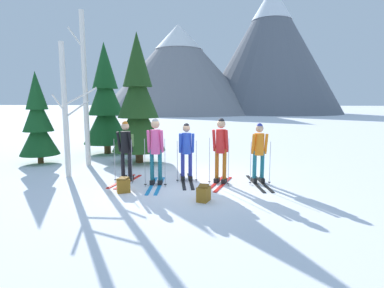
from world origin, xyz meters
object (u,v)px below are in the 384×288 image
skier_in_pink (156,147)px  birch_tree_slender (85,89)px  skier_in_orange (259,150)px  pine_tree_mid (38,122)px  birch_tree_tall (66,110)px  pine_tree_near (138,104)px  pine_tree_far (106,104)px  skier_in_black (126,147)px  skier_in_red (221,146)px  skier_in_blue (186,149)px  backpack_on_snow_beside (123,185)px  backpack_on_snow_front (204,193)px

skier_in_pink → birch_tree_slender: size_ratio=0.34×
skier_in_pink → skier_in_orange: size_ratio=1.02×
pine_tree_mid → birch_tree_tall: (2.25, -1.67, 0.47)m
pine_tree_mid → pine_tree_near: bearing=12.8°
pine_tree_mid → pine_tree_far: pine_tree_far is taller
skier_in_black → skier_in_orange: 3.77m
pine_tree_far → skier_in_pink: bearing=-50.9°
skier_in_red → skier_in_blue: bearing=173.7°
skier_in_orange → pine_tree_near: size_ratio=0.38×
skier_in_pink → skier_in_black: bearing=165.4°
skier_in_black → skier_in_pink: size_ratio=0.94×
pine_tree_mid → backpack_on_snow_beside: 5.55m
skier_in_black → pine_tree_far: bearing=122.4°
pine_tree_mid → birch_tree_slender: 2.28m
skier_in_orange → pine_tree_mid: size_ratio=0.53×
skier_in_pink → backpack_on_snow_front: (1.50, -1.14, -0.86)m
birch_tree_tall → pine_tree_mid: bearing=143.4°
skier_in_red → birch_tree_tall: birch_tree_tall is taller
skier_in_red → birch_tree_tall: size_ratio=0.46×
pine_tree_near → backpack_on_snow_front: bearing=-52.6°
backpack_on_snow_front → backpack_on_snow_beside: same height
birch_tree_tall → backpack_on_snow_beside: bearing=-27.7°
pine_tree_near → pine_tree_mid: size_ratio=1.41×
pine_tree_far → birch_tree_tall: bearing=-79.2°
skier_in_blue → backpack_on_snow_beside: size_ratio=4.56×
skier_in_orange → pine_tree_near: bearing=154.0°
skier_in_blue → birch_tree_slender: birch_tree_slender is taller
skier_in_red → pine_tree_mid: bearing=167.4°
skier_in_black → pine_tree_far: (-2.72, 4.29, 1.22)m
skier_in_pink → skier_in_blue: 0.96m
skier_in_orange → birch_tree_slender: (-5.96, 1.28, 1.78)m
skier_in_orange → pine_tree_far: pine_tree_far is taller
skier_in_orange → pine_tree_mid: pine_tree_mid is taller
skier_in_black → pine_tree_far: size_ratio=0.36×
skier_in_blue → birch_tree_slender: size_ratio=0.34×
pine_tree_mid → birch_tree_slender: bearing=-0.5°
skier_in_pink → birch_tree_tall: 3.08m
pine_tree_near → backpack_on_snow_beside: (0.96, -3.69, -2.00)m
skier_in_red → birch_tree_tall: (-4.63, -0.13, 0.97)m
skier_in_black → birch_tree_slender: (-2.23, 1.78, 1.74)m
skier_in_blue → pine_tree_far: pine_tree_far is taller
skier_in_pink → birch_tree_slender: birch_tree_slender is taller
skier_in_pink → skier_in_orange: (2.77, 0.75, -0.10)m
skier_in_blue → birch_tree_tall: (-3.63, -0.24, 1.09)m
skier_in_orange → birch_tree_slender: size_ratio=0.34×
pine_tree_mid → birch_tree_tall: size_ratio=0.84×
skier_in_black → pine_tree_mid: size_ratio=0.51×
pine_tree_near → birch_tree_slender: size_ratio=0.89×
skier_in_blue → birch_tree_slender: (-3.92, 1.42, 1.79)m
pine_tree_near → birch_tree_tall: pine_tree_near is taller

